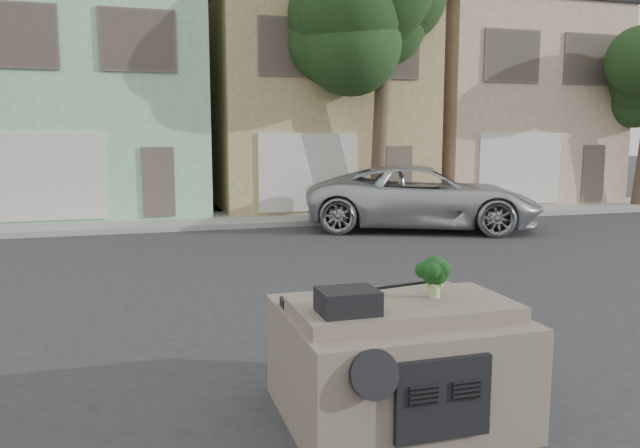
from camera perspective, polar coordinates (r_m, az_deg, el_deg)
name	(u,v)px	position (r m, az deg, el deg)	size (l,w,h in m)	color
ground_plane	(307,323)	(8.71, -1.17, -9.03)	(120.00, 120.00, 0.00)	#303033
sidewalk	(213,220)	(18.82, -9.73, 0.35)	(40.00, 3.00, 0.15)	gray
townhouse_mint	(91,99)	(22.60, -20.23, 10.64)	(7.20, 8.20, 7.55)	#95D0A6
townhouse_tan	(307,103)	(23.40, -1.23, 11.02)	(7.20, 8.20, 7.55)	tan
townhouse_beige	(486,106)	(26.40, 14.94, 10.42)	(7.20, 8.20, 7.55)	tan
silver_pickup	(422,229)	(17.55, 9.29, -0.44)	(2.92, 6.33, 1.76)	#B4B8BC
tree_near	(380,79)	(19.31, 5.52, 13.04)	(4.40, 4.00, 8.50)	#1D3A18
car_dashboard	(395,357)	(5.85, 6.86, -12.00)	(2.00, 1.80, 1.12)	#716354
instrument_hump	(348,301)	(5.13, 2.56, -7.07)	(0.48, 0.38, 0.20)	black
wiper_arm	(407,285)	(6.12, 7.94, -5.51)	(0.70, 0.03, 0.02)	black
broccoli	(435,276)	(5.69, 10.47, -4.73)	(0.32, 0.32, 0.39)	black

